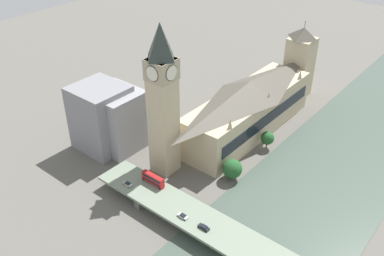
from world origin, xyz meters
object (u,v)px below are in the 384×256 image
at_px(road_bridge, 253,252).
at_px(car_northbound_tail, 128,184).
at_px(car_northbound_mid, 183,216).
at_px(double_decker_bus_rear, 153,179).
at_px(car_southbound_lead, 204,227).
at_px(clock_tower, 163,98).
at_px(victoria_tower, 299,62).
at_px(parliament_hall, 249,107).

height_order(road_bridge, car_northbound_tail, car_northbound_tail).
bearing_deg(car_northbound_mid, double_decker_bus_rear, -18.07).
height_order(car_northbound_mid, car_northbound_tail, car_northbound_tail).
bearing_deg(car_northbound_mid, car_southbound_lead, -177.45).
distance_m(clock_tower, victoria_tower, 113.09).
relative_size(road_bridge, car_northbound_tail, 36.22).
xyz_separation_m(clock_tower, double_decker_bus_rear, (-8.91, 17.49, -30.14)).
bearing_deg(car_northbound_mid, car_northbound_tail, 0.38).
xyz_separation_m(clock_tower, car_southbound_lead, (-42.94, 24.77, -32.06)).
bearing_deg(car_southbound_lead, road_bridge, -171.38).
distance_m(parliament_hall, car_northbound_mid, 82.99).
bearing_deg(double_decker_bus_rear, car_southbound_lead, 167.91).
relative_size(car_northbound_mid, car_northbound_tail, 1.07).
relative_size(parliament_hall, double_decker_bus_rear, 7.77).
height_order(road_bridge, double_decker_bus_rear, double_decker_bus_rear).
height_order(clock_tower, car_northbound_tail, clock_tower).
bearing_deg(car_southbound_lead, victoria_tower, -76.95).
bearing_deg(car_northbound_tail, victoria_tower, -94.37).
bearing_deg(victoria_tower, car_southbound_lead, 103.05).
relative_size(clock_tower, victoria_tower, 1.52).
bearing_deg(victoria_tower, clock_tower, 84.14).
bearing_deg(parliament_hall, car_northbound_tail, 82.53).
xyz_separation_m(parliament_hall, victoria_tower, (0.05, -56.61, 6.91)).
xyz_separation_m(double_decker_bus_rear, car_northbound_mid, (-23.74, 7.75, -1.94)).
bearing_deg(victoria_tower, double_decker_bus_rear, 88.89).
relative_size(victoria_tower, road_bridge, 0.31).
xyz_separation_m(double_decker_bus_rear, car_southbound_lead, (-34.03, 7.29, -1.92)).
xyz_separation_m(road_bridge, car_northbound_mid, (30.76, 3.56, 1.85)).
xyz_separation_m(road_bridge, double_decker_bus_rear, (54.50, -4.18, 3.79)).
height_order(double_decker_bus_rear, car_northbound_mid, double_decker_bus_rear).
xyz_separation_m(clock_tower, road_bridge, (-63.41, 21.67, -33.92)).
xyz_separation_m(parliament_hall, road_bridge, (-51.94, 76.27, -9.95)).
height_order(parliament_hall, car_southbound_lead, parliament_hall).
relative_size(victoria_tower, car_northbound_mid, 10.57).
xyz_separation_m(clock_tower, car_northbound_tail, (-0.97, 25.44, -32.04)).
relative_size(clock_tower, car_southbound_lead, 15.27).
bearing_deg(car_northbound_tail, car_northbound_mid, -179.62).
height_order(clock_tower, car_northbound_mid, clock_tower).
xyz_separation_m(parliament_hall, double_decker_bus_rear, (2.56, 72.09, -6.16)).
relative_size(parliament_hall, road_bridge, 0.59).
xyz_separation_m(victoria_tower, car_northbound_tail, (10.44, 136.65, -14.97)).
bearing_deg(car_northbound_mid, parliament_hall, -75.14).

